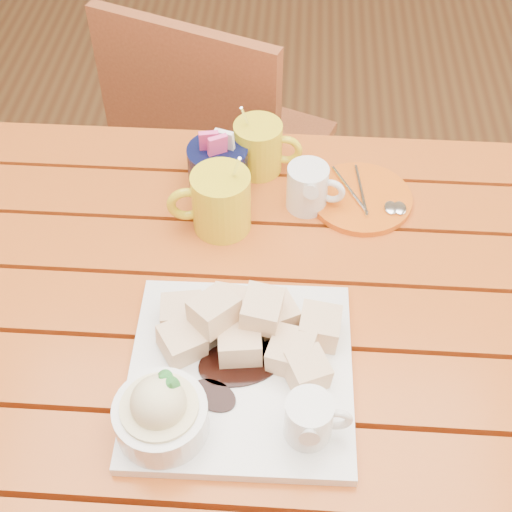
# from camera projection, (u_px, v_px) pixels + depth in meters

# --- Properties ---
(table) EXTENTS (1.20, 0.79, 0.75)m
(table) POSITION_uv_depth(u_px,v_px,m) (227.00, 352.00, 1.08)
(table) COLOR #B03F16
(table) RESTS_ON ground
(dessert_plate) EXTENTS (0.29, 0.29, 0.12)m
(dessert_plate) POSITION_uv_depth(u_px,v_px,m) (226.00, 374.00, 0.89)
(dessert_plate) COLOR white
(dessert_plate) RESTS_ON table
(coffee_mug_left) EXTENTS (0.13, 0.09, 0.15)m
(coffee_mug_left) POSITION_uv_depth(u_px,v_px,m) (219.00, 201.00, 1.07)
(coffee_mug_left) COLOR gold
(coffee_mug_left) RESTS_ON table
(coffee_mug_right) EXTENTS (0.11, 0.08, 0.13)m
(coffee_mug_right) POSITION_uv_depth(u_px,v_px,m) (260.00, 147.00, 1.17)
(coffee_mug_right) COLOR gold
(coffee_mug_right) RESTS_ON table
(cream_pitcher) EXTENTS (0.09, 0.08, 0.08)m
(cream_pitcher) POSITION_uv_depth(u_px,v_px,m) (309.00, 187.00, 1.11)
(cream_pitcher) COLOR white
(cream_pitcher) RESTS_ON table
(sugar_caddy) EXTENTS (0.10, 0.10, 0.11)m
(sugar_caddy) POSITION_uv_depth(u_px,v_px,m) (218.00, 165.00, 1.15)
(sugar_caddy) COLOR black
(sugar_caddy) RESTS_ON table
(orange_saucer) EXTENTS (0.16, 0.16, 0.02)m
(orange_saucer) POSITION_uv_depth(u_px,v_px,m) (362.00, 198.00, 1.14)
(orange_saucer) COLOR #D45912
(orange_saucer) RESTS_ON table
(chair_far) EXTENTS (0.52, 0.52, 0.85)m
(chair_far) POSITION_uv_depth(u_px,v_px,m) (215.00, 151.00, 1.65)
(chair_far) COLOR brown
(chair_far) RESTS_ON ground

